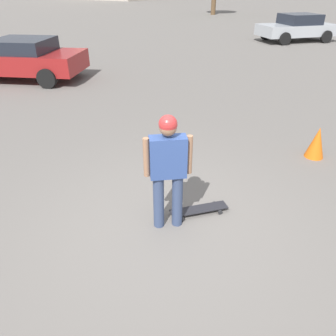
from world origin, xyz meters
name	(u,v)px	position (x,y,z in m)	size (l,w,h in m)	color
ground_plane	(168,224)	(0.00, 0.00, 0.00)	(220.00, 220.00, 0.00)	slate
person	(168,165)	(0.00, 0.00, 0.96)	(0.49, 0.46, 1.63)	#38476B
skateboard	(199,209)	(0.24, 0.47, 0.06)	(0.71, 0.78, 0.08)	#232328
car_parked_near	(23,58)	(-8.45, 3.81, 0.71)	(4.43, 3.48, 1.34)	maroon
car_parked_far	(297,27)	(-2.90, 17.35, 0.74)	(4.15, 4.40, 1.42)	#ADB2B7
traffic_cone	(317,142)	(1.24, 3.29, 0.31)	(0.36, 0.36, 0.61)	orange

